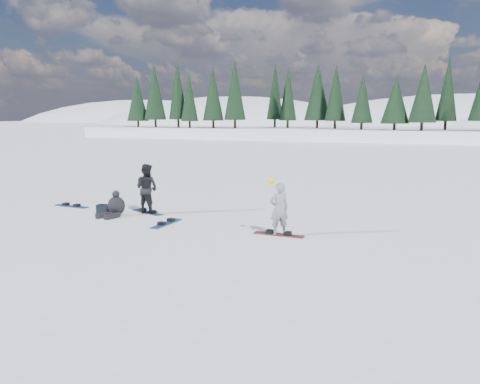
{
  "coord_description": "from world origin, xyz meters",
  "views": [
    {
      "loc": [
        6.45,
        -13.57,
        3.48
      ],
      "look_at": [
        1.14,
        -0.18,
        1.1
      ],
      "focal_mm": 35.0,
      "sensor_mm": 36.0,
      "label": 1
    }
  ],
  "objects_px": {
    "gear_bag": "(104,209)",
    "snowboard_loose_c": "(71,206)",
    "snowboarder_man": "(147,189)",
    "snowboarder_woman": "(279,209)",
    "snowboard_loose_a": "(166,224)",
    "seated_rider": "(115,206)"
  },
  "relations": [
    {
      "from": "snowboard_loose_c",
      "to": "snowboard_loose_a",
      "type": "distance_m",
      "value": 5.01
    },
    {
      "from": "seated_rider",
      "to": "snowboard_loose_a",
      "type": "height_order",
      "value": "seated_rider"
    },
    {
      "from": "snowboarder_woman",
      "to": "snowboard_loose_c",
      "type": "bearing_deg",
      "value": -43.83
    },
    {
      "from": "snowboarder_woman",
      "to": "gear_bag",
      "type": "distance_m",
      "value": 6.85
    },
    {
      "from": "snowboarder_man",
      "to": "seated_rider",
      "type": "height_order",
      "value": "snowboarder_man"
    },
    {
      "from": "gear_bag",
      "to": "snowboard_loose_c",
      "type": "relative_size",
      "value": 0.3
    },
    {
      "from": "seated_rider",
      "to": "snowboard_loose_a",
      "type": "bearing_deg",
      "value": 11.76
    },
    {
      "from": "snowboarder_woman",
      "to": "snowboard_loose_a",
      "type": "bearing_deg",
      "value": -36.33
    },
    {
      "from": "seated_rider",
      "to": "snowboarder_woman",
      "type": "bearing_deg",
      "value": 18.33
    },
    {
      "from": "snowboarder_woman",
      "to": "snowboard_loose_c",
      "type": "height_order",
      "value": "snowboarder_woman"
    },
    {
      "from": "gear_bag",
      "to": "snowboard_loose_a",
      "type": "bearing_deg",
      "value": -13.25
    },
    {
      "from": "snowboard_loose_c",
      "to": "snowboard_loose_a",
      "type": "relative_size",
      "value": 1.0
    },
    {
      "from": "snowboarder_man",
      "to": "gear_bag",
      "type": "height_order",
      "value": "snowboarder_man"
    },
    {
      "from": "snowboarder_woman",
      "to": "gear_bag",
      "type": "relative_size",
      "value": 3.78
    },
    {
      "from": "snowboarder_woman",
      "to": "snowboarder_man",
      "type": "relative_size",
      "value": 0.96
    },
    {
      "from": "snowboarder_woman",
      "to": "snowboard_loose_a",
      "type": "xyz_separation_m",
      "value": [
        -3.79,
        0.03,
        -0.78
      ]
    },
    {
      "from": "snowboard_loose_c",
      "to": "snowboard_loose_a",
      "type": "bearing_deg",
      "value": -10.1
    },
    {
      "from": "snowboarder_man",
      "to": "snowboarder_woman",
      "type": "bearing_deg",
      "value": 171.02
    },
    {
      "from": "gear_bag",
      "to": "snowboard_loose_c",
      "type": "xyz_separation_m",
      "value": [
        -1.88,
        0.47,
        -0.14
      ]
    },
    {
      "from": "snowboarder_woman",
      "to": "snowboard_loose_a",
      "type": "distance_m",
      "value": 3.87
    },
    {
      "from": "gear_bag",
      "to": "snowboard_loose_a",
      "type": "height_order",
      "value": "gear_bag"
    },
    {
      "from": "snowboarder_woman",
      "to": "snowboard_loose_c",
      "type": "xyz_separation_m",
      "value": [
        -8.66,
        1.21,
        -0.78
      ]
    }
  ]
}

